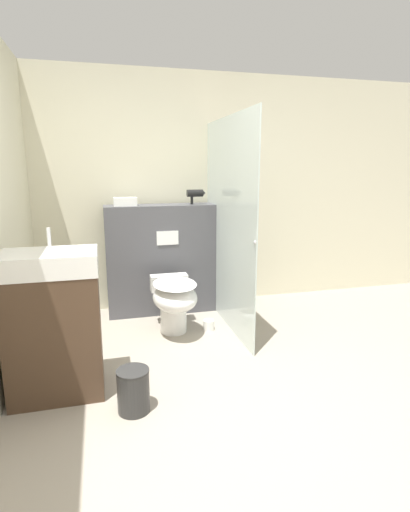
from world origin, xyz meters
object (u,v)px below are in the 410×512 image
at_px(toilet, 174,299).
at_px(sink_vanity, 54,324).
at_px(waste_bin, 133,390).
at_px(hair_drier, 196,194).

xyz_separation_m(toilet, sink_vanity, (-0.95, -0.79, 0.17)).
bearing_deg(waste_bin, sink_vanity, 144.04).
xyz_separation_m(sink_vanity, hair_drier, (1.30, 1.39, 0.76)).
height_order(toilet, waste_bin, toilet).
bearing_deg(sink_vanity, toilet, 39.78).
bearing_deg(hair_drier, toilet, -120.35).
distance_m(toilet, sink_vanity, 1.24).
height_order(toilet, sink_vanity, sink_vanity).
relative_size(sink_vanity, hair_drier, 5.79).
bearing_deg(waste_bin, hair_drier, 64.69).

